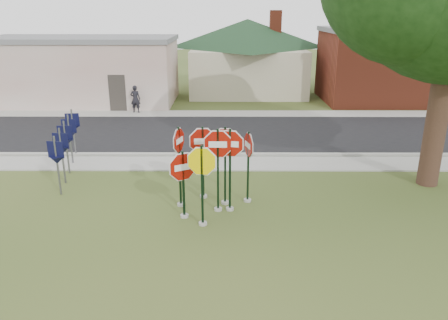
{
  "coord_description": "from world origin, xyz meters",
  "views": [
    {
      "loc": [
        0.44,
        -10.75,
        5.75
      ],
      "look_at": [
        0.39,
        2.0,
        1.38
      ],
      "focal_mm": 35.0,
      "sensor_mm": 36.0,
      "label": 1
    }
  ],
  "objects_px": {
    "stop_sign_center": "(218,158)",
    "stop_sign_yellow": "(202,175)",
    "pedestrian": "(135,99)",
    "stop_sign_left": "(183,176)"
  },
  "relations": [
    {
      "from": "stop_sign_left",
      "to": "pedestrian",
      "type": "distance_m",
      "value": 14.3
    },
    {
      "from": "stop_sign_center",
      "to": "stop_sign_yellow",
      "type": "bearing_deg",
      "value": -113.78
    },
    {
      "from": "stop_sign_center",
      "to": "stop_sign_yellow",
      "type": "xyz_separation_m",
      "value": [
        -0.42,
        -0.95,
        -0.18
      ]
    },
    {
      "from": "stop_sign_yellow",
      "to": "stop_sign_left",
      "type": "height_order",
      "value": "stop_sign_yellow"
    },
    {
      "from": "stop_sign_left",
      "to": "stop_sign_center",
      "type": "bearing_deg",
      "value": 24.98
    },
    {
      "from": "stop_sign_yellow",
      "to": "stop_sign_center",
      "type": "bearing_deg",
      "value": 66.22
    },
    {
      "from": "pedestrian",
      "to": "stop_sign_yellow",
      "type": "bearing_deg",
      "value": 113.31
    },
    {
      "from": "stop_sign_center",
      "to": "pedestrian",
      "type": "relative_size",
      "value": 1.68
    },
    {
      "from": "stop_sign_left",
      "to": "pedestrian",
      "type": "bearing_deg",
      "value": 106.6
    },
    {
      "from": "stop_sign_center",
      "to": "pedestrian",
      "type": "distance_m",
      "value": 14.2
    }
  ]
}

